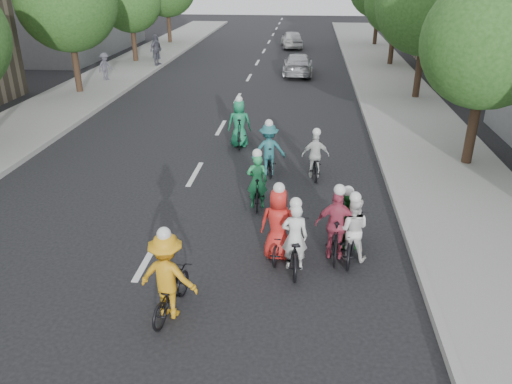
% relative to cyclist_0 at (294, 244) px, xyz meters
% --- Properties ---
extents(ground, '(120.00, 120.00, 0.00)m').
position_rel_cyclist_0_xyz_m(ground, '(-3.33, 0.01, -0.56)').
color(ground, black).
rests_on(ground, ground).
extents(sidewalk_left, '(4.00, 80.00, 0.15)m').
position_rel_cyclist_0_xyz_m(sidewalk_left, '(-11.33, 10.01, -0.49)').
color(sidewalk_left, gray).
rests_on(sidewalk_left, ground).
extents(curb_left, '(0.18, 80.00, 0.18)m').
position_rel_cyclist_0_xyz_m(curb_left, '(-9.38, 10.01, -0.47)').
color(curb_left, '#999993').
rests_on(curb_left, ground).
extents(sidewalk_right, '(4.00, 80.00, 0.15)m').
position_rel_cyclist_0_xyz_m(sidewalk_right, '(4.67, 10.01, -0.49)').
color(sidewalk_right, gray).
rests_on(sidewalk_right, ground).
extents(curb_right, '(0.18, 80.00, 0.18)m').
position_rel_cyclist_0_xyz_m(curb_right, '(2.72, 10.01, -0.47)').
color(curb_right, '#999993').
rests_on(curb_right, ground).
extents(tree_l_3, '(4.80, 4.80, 6.93)m').
position_rel_cyclist_0_xyz_m(tree_l_3, '(-11.53, 15.01, 3.96)').
color(tree_l_3, black).
rests_on(tree_l_3, ground).
extents(tree_l_4, '(4.00, 4.00, 5.97)m').
position_rel_cyclist_0_xyz_m(tree_l_4, '(-11.53, 24.01, 3.40)').
color(tree_l_4, black).
rests_on(tree_l_4, ground).
extents(tree_r_0, '(4.00, 4.00, 5.97)m').
position_rel_cyclist_0_xyz_m(tree_r_0, '(5.47, 6.61, 3.40)').
color(tree_r_0, black).
rests_on(tree_r_0, ground).
extents(tree_r_1, '(4.80, 4.80, 6.93)m').
position_rel_cyclist_0_xyz_m(tree_r_1, '(5.47, 15.61, 3.96)').
color(tree_r_1, black).
rests_on(tree_r_1, ground).
extents(tree_r_2, '(4.00, 4.00, 5.97)m').
position_rel_cyclist_0_xyz_m(tree_r_2, '(5.47, 24.61, 3.40)').
color(tree_r_2, black).
rests_on(tree_r_2, ground).
extents(cyclist_0, '(0.72, 1.85, 1.71)m').
position_rel_cyclist_0_xyz_m(cyclist_0, '(0.00, 0.00, 0.00)').
color(cyclist_0, black).
rests_on(cyclist_0, ground).
extents(cyclist_1, '(0.80, 1.85, 1.57)m').
position_rel_cyclist_0_xyz_m(cyclist_1, '(1.16, 1.02, 0.05)').
color(cyclist_1, black).
rests_on(cyclist_1, ground).
extents(cyclist_2, '(1.21, 1.69, 1.89)m').
position_rel_cyclist_0_xyz_m(cyclist_2, '(-2.29, -1.90, 0.15)').
color(cyclist_2, black).
rests_on(cyclist_2, ground).
extents(cyclist_3, '(1.00, 1.69, 1.81)m').
position_rel_cyclist_0_xyz_m(cyclist_3, '(0.92, 0.52, 0.10)').
color(cyclist_3, black).
rests_on(cyclist_3, ground).
extents(cyclist_4, '(0.88, 1.56, 1.86)m').
position_rel_cyclist_0_xyz_m(cyclist_4, '(-0.38, 0.38, 0.10)').
color(cyclist_4, black).
rests_on(cyclist_4, ground).
extents(cyclist_5, '(0.59, 1.51, 1.70)m').
position_rel_cyclist_0_xyz_m(cyclist_5, '(-1.11, 2.92, 0.03)').
color(cyclist_5, black).
rests_on(cyclist_5, ground).
extents(cyclist_6, '(0.88, 1.84, 1.65)m').
position_rel_cyclist_0_xyz_m(cyclist_6, '(1.27, 0.52, 0.02)').
color(cyclist_6, black).
rests_on(cyclist_6, ground).
extents(cyclist_7, '(1.17, 1.62, 1.80)m').
position_rel_cyclist_0_xyz_m(cyclist_7, '(-0.99, 5.31, 0.14)').
color(cyclist_7, black).
rests_on(cyclist_7, ground).
extents(cyclist_8, '(0.87, 1.61, 1.60)m').
position_rel_cyclist_0_xyz_m(cyclist_8, '(0.48, 5.25, -0.02)').
color(cyclist_8, black).
rests_on(cyclist_8, ground).
extents(cyclist_9, '(0.90, 1.85, 1.88)m').
position_rel_cyclist_0_xyz_m(cyclist_9, '(-2.26, 7.89, 0.14)').
color(cyclist_9, black).
rests_on(cyclist_9, ground).
extents(follow_car_lead, '(1.79, 4.29, 1.24)m').
position_rel_cyclist_0_xyz_m(follow_car_lead, '(-0.49, 21.23, 0.06)').
color(follow_car_lead, '#B6B6BB').
rests_on(follow_car_lead, ground).
extents(follow_car_trail, '(2.02, 4.08, 1.34)m').
position_rel_cyclist_0_xyz_m(follow_car_trail, '(-1.24, 31.90, 0.11)').
color(follow_car_trail, silver).
rests_on(follow_car_trail, ground).
extents(spectator_0, '(0.91, 1.11, 1.50)m').
position_rel_cyclist_0_xyz_m(spectator_0, '(-11.19, 17.83, 0.34)').
color(spectator_0, '#545260').
rests_on(spectator_0, sidewalk_left).
extents(spectator_1, '(0.79, 1.22, 1.93)m').
position_rel_cyclist_0_xyz_m(spectator_1, '(-9.63, 22.57, 0.55)').
color(spectator_1, '#555463').
rests_on(spectator_1, sidewalk_left).
extents(spectator_2, '(0.73, 0.89, 1.58)m').
position_rel_cyclist_0_xyz_m(spectator_2, '(-10.32, 24.88, 0.38)').
color(spectator_2, '#44454F').
rests_on(spectator_2, sidewalk_left).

